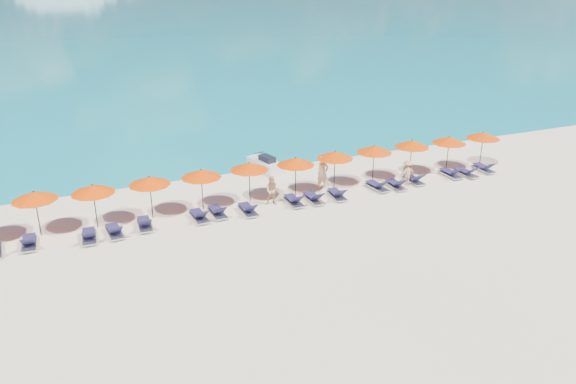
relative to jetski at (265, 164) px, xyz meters
name	(u,v)px	position (x,y,z in m)	size (l,w,h in m)	color
ground	(313,237)	(-1.34, -9.72, -0.40)	(1400.00, 1400.00, 0.00)	beige
jetski	(265,164)	(0.00, 0.00, 0.00)	(1.64, 2.91, 0.98)	silver
beachgoer_a	(323,173)	(1.85, -4.28, 0.57)	(0.71, 0.46, 1.94)	tan
beachgoer_b	(272,191)	(-1.64, -5.32, 0.40)	(0.78, 0.45, 1.60)	tan
beachgoer_c	(407,173)	(6.68, -5.62, 0.35)	(0.97, 0.45, 1.51)	tan
umbrella_1	(34,196)	(-13.12, -4.44, 1.61)	(2.10, 2.10, 2.28)	black
umbrella_2	(93,189)	(-10.56, -4.59, 1.61)	(2.10, 2.10, 2.28)	black
umbrella_3	(149,181)	(-7.86, -4.51, 1.61)	(2.10, 2.10, 2.28)	black
umbrella_4	(201,174)	(-5.24, -4.51, 1.61)	(2.10, 2.10, 2.28)	black
umbrella_5	(249,166)	(-2.59, -4.40, 1.61)	(2.10, 2.10, 2.28)	black
umbrella_6	(296,161)	(0.02, -4.61, 1.61)	(2.10, 2.10, 2.28)	black
umbrella_7	(335,155)	(2.51, -4.46, 1.61)	(2.10, 2.10, 2.28)	black
umbrella_8	(374,149)	(5.12, -4.39, 1.61)	(2.10, 2.10, 2.28)	black
umbrella_9	(412,144)	(7.77, -4.34, 1.61)	(2.10, 2.10, 2.28)	black
umbrella_10	(449,140)	(10.33, -4.59, 1.61)	(2.10, 2.10, 2.28)	black
umbrella_11	(483,135)	(12.97, -4.59, 1.61)	(2.10, 2.10, 2.28)	black
lounger_2	(29,242)	(-13.64, -5.51, -0.17)	(0.67, 1.72, 0.66)	silver
lounger_3	(89,236)	(-11.06, -5.90, -0.17)	(0.73, 1.74, 0.66)	silver
lounger_4	(115,231)	(-9.90, -5.84, -0.17)	(0.75, 1.74, 0.66)	silver
lounger_5	(145,224)	(-8.44, -5.58, -0.17)	(0.71, 1.73, 0.66)	silver
lounger_6	(199,216)	(-5.76, -5.69, -0.17)	(0.71, 1.73, 0.66)	silver
lounger_7	(217,212)	(-4.77, -5.57, -0.17)	(0.66, 1.71, 0.66)	silver
lounger_8	(248,209)	(-3.23, -5.89, -0.17)	(0.64, 1.71, 0.66)	silver
lounger_9	(294,200)	(-0.57, -5.74, -0.17)	(0.65, 1.71, 0.66)	silver
lounger_10	(314,198)	(0.56, -5.84, -0.17)	(0.65, 1.71, 0.66)	silver
lounger_11	(337,194)	(1.97, -5.85, -0.17)	(0.78, 1.75, 0.66)	silver
lounger_12	(377,186)	(4.69, -5.61, -0.17)	(0.77, 1.75, 0.66)	silver
lounger_13	(396,184)	(5.80, -5.84, -0.17)	(0.66, 1.71, 0.66)	silver
lounger_14	(414,179)	(7.23, -5.55, -0.17)	(0.62, 1.70, 0.66)	silver
lounger_15	(451,173)	(9.92, -5.55, -0.17)	(0.64, 1.71, 0.66)	silver
lounger_16	(466,172)	(10.89, -5.80, -0.17)	(0.75, 1.74, 0.66)	silver
lounger_17	(484,168)	(12.46, -5.56, -0.17)	(0.68, 1.72, 0.66)	silver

